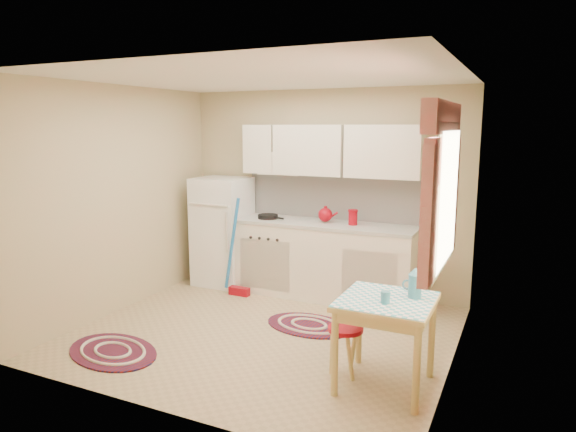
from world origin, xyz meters
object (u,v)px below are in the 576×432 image
object	(u,v)px
table	(385,343)
stool	(345,351)
fridge	(223,231)
base_cabinets	(322,261)

from	to	relation	value
table	stool	xyz separation A→B (m)	(-0.34, 0.05, -0.15)
fridge	table	bearing A→B (deg)	-34.19
base_cabinets	table	bearing A→B (deg)	-55.60
base_cabinets	stool	bearing A→B (deg)	-63.00
stool	table	bearing A→B (deg)	-7.43
fridge	stool	world-z (taller)	fridge
fridge	stool	bearing A→B (deg)	-37.31
base_cabinets	stool	size ratio (longest dim) A/B	5.36
fridge	stool	xyz separation A→B (m)	(2.29, -1.74, -0.49)
table	stool	world-z (taller)	table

